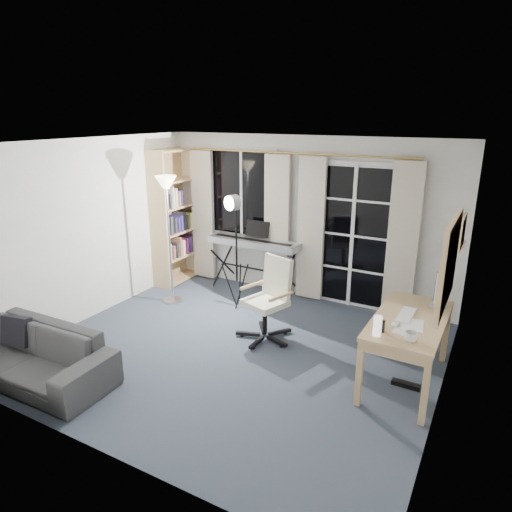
{
  "coord_description": "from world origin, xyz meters",
  "views": [
    {
      "loc": [
        2.53,
        -4.13,
        2.71
      ],
      "look_at": [
        0.08,
        0.35,
        1.09
      ],
      "focal_mm": 32.0,
      "sensor_mm": 36.0,
      "label": 1
    }
  ],
  "objects_px": {
    "bookshelf": "(175,219)",
    "sofa": "(27,346)",
    "monitor": "(440,282)",
    "studio_light": "(233,216)",
    "desk": "(409,326)",
    "torchiere_lamp": "(167,202)",
    "keyboard_piano": "(254,244)",
    "mug": "(411,336)",
    "office_chair": "(272,291)"
  },
  "relations": [
    {
      "from": "studio_light",
      "to": "sofa",
      "type": "distance_m",
      "value": 2.98
    },
    {
      "from": "bookshelf",
      "to": "studio_light",
      "type": "bearing_deg",
      "value": -20.09
    },
    {
      "from": "studio_light",
      "to": "keyboard_piano",
      "type": "bearing_deg",
      "value": 112.16
    },
    {
      "from": "torchiere_lamp",
      "to": "desk",
      "type": "distance_m",
      "value": 3.61
    },
    {
      "from": "office_chair",
      "to": "sofa",
      "type": "xyz_separation_m",
      "value": [
        -1.82,
        -2.08,
        -0.23
      ]
    },
    {
      "from": "monitor",
      "to": "mug",
      "type": "relative_size",
      "value": 4.39
    },
    {
      "from": "mug",
      "to": "sofa",
      "type": "relative_size",
      "value": 0.06
    },
    {
      "from": "office_chair",
      "to": "monitor",
      "type": "xyz_separation_m",
      "value": [
        1.88,
        0.21,
        0.39
      ]
    },
    {
      "from": "studio_light",
      "to": "office_chair",
      "type": "bearing_deg",
      "value": -10.43
    },
    {
      "from": "monitor",
      "to": "sofa",
      "type": "xyz_separation_m",
      "value": [
        -3.69,
        -2.29,
        -0.62
      ]
    },
    {
      "from": "torchiere_lamp",
      "to": "sofa",
      "type": "xyz_separation_m",
      "value": [
        -0.03,
        -2.35,
        -1.13
      ]
    },
    {
      "from": "bookshelf",
      "to": "desk",
      "type": "xyz_separation_m",
      "value": [
        4.01,
        -1.33,
        -0.4
      ]
    },
    {
      "from": "torchiere_lamp",
      "to": "sofa",
      "type": "bearing_deg",
      "value": -90.67
    },
    {
      "from": "keyboard_piano",
      "to": "studio_light",
      "type": "distance_m",
      "value": 0.79
    },
    {
      "from": "torchiere_lamp",
      "to": "keyboard_piano",
      "type": "height_order",
      "value": "torchiere_lamp"
    },
    {
      "from": "keyboard_piano",
      "to": "studio_light",
      "type": "height_order",
      "value": "studio_light"
    },
    {
      "from": "desk",
      "to": "mug",
      "type": "bearing_deg",
      "value": -77.98
    },
    {
      "from": "mug",
      "to": "desk",
      "type": "bearing_deg",
      "value": 101.31
    },
    {
      "from": "torchiere_lamp",
      "to": "office_chair",
      "type": "bearing_deg",
      "value": -8.52
    },
    {
      "from": "studio_light",
      "to": "monitor",
      "type": "relative_size",
      "value": 3.2
    },
    {
      "from": "keyboard_piano",
      "to": "office_chair",
      "type": "xyz_separation_m",
      "value": [
        0.9,
        -1.16,
        -0.19
      ]
    },
    {
      "from": "torchiere_lamp",
      "to": "monitor",
      "type": "relative_size",
      "value": 3.59
    },
    {
      "from": "office_chair",
      "to": "desk",
      "type": "xyz_separation_m",
      "value": [
        1.68,
        -0.24,
        0.03
      ]
    },
    {
      "from": "torchiere_lamp",
      "to": "desk",
      "type": "height_order",
      "value": "torchiere_lamp"
    },
    {
      "from": "studio_light",
      "to": "desk",
      "type": "height_order",
      "value": "studio_light"
    },
    {
      "from": "office_chair",
      "to": "mug",
      "type": "relative_size",
      "value": 8.69
    },
    {
      "from": "keyboard_piano",
      "to": "monitor",
      "type": "bearing_deg",
      "value": -18.28
    },
    {
      "from": "bookshelf",
      "to": "keyboard_piano",
      "type": "bearing_deg",
      "value": 2.22
    },
    {
      "from": "mug",
      "to": "office_chair",
      "type": "bearing_deg",
      "value": 157.27
    },
    {
      "from": "office_chair",
      "to": "desk",
      "type": "relative_size",
      "value": 0.76
    },
    {
      "from": "monitor",
      "to": "mug",
      "type": "xyz_separation_m",
      "value": [
        -0.1,
        -0.95,
        -0.21
      ]
    },
    {
      "from": "keyboard_piano",
      "to": "studio_light",
      "type": "bearing_deg",
      "value": -89.7
    },
    {
      "from": "studio_light",
      "to": "office_chair",
      "type": "distance_m",
      "value": 1.3
    },
    {
      "from": "studio_light",
      "to": "torchiere_lamp",
      "type": "bearing_deg",
      "value": -137.59
    },
    {
      "from": "bookshelf",
      "to": "torchiere_lamp",
      "type": "bearing_deg",
      "value": -57.43
    },
    {
      "from": "desk",
      "to": "mug",
      "type": "distance_m",
      "value": 0.53
    },
    {
      "from": "keyboard_piano",
      "to": "monitor",
      "type": "height_order",
      "value": "monitor"
    },
    {
      "from": "desk",
      "to": "keyboard_piano",
      "type": "bearing_deg",
      "value": 152.06
    },
    {
      "from": "torchiere_lamp",
      "to": "mug",
      "type": "relative_size",
      "value": 15.77
    },
    {
      "from": "monitor",
      "to": "sofa",
      "type": "distance_m",
      "value": 4.39
    },
    {
      "from": "torchiere_lamp",
      "to": "office_chair",
      "type": "distance_m",
      "value": 2.02
    },
    {
      "from": "bookshelf",
      "to": "sofa",
      "type": "height_order",
      "value": "bookshelf"
    },
    {
      "from": "studio_light",
      "to": "desk",
      "type": "relative_size",
      "value": 1.23
    },
    {
      "from": "torchiere_lamp",
      "to": "studio_light",
      "type": "relative_size",
      "value": 1.12
    },
    {
      "from": "bookshelf",
      "to": "office_chair",
      "type": "distance_m",
      "value": 2.6
    },
    {
      "from": "monitor",
      "to": "bookshelf",
      "type": "bearing_deg",
      "value": 168.89
    },
    {
      "from": "torchiere_lamp",
      "to": "monitor",
      "type": "xyz_separation_m",
      "value": [
        3.67,
        -0.06,
        -0.51
      ]
    },
    {
      "from": "mug",
      "to": "bookshelf",
      "type": "bearing_deg",
      "value": 155.99
    },
    {
      "from": "monitor",
      "to": "sofa",
      "type": "height_order",
      "value": "monitor"
    },
    {
      "from": "monitor",
      "to": "mug",
      "type": "bearing_deg",
      "value": -95.1
    }
  ]
}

